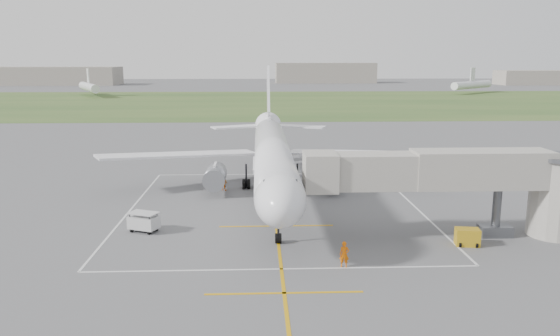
{
  "coord_description": "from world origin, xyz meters",
  "views": [
    {
      "loc": [
        -1.6,
        -55.93,
        14.43
      ],
      "look_at": [
        0.58,
        -4.0,
        4.0
      ],
      "focal_mm": 35.0,
      "sensor_mm": 36.0,
      "label": 1
    }
  ],
  "objects_px": {
    "gpu_unit": "(467,237)",
    "baggage_cart": "(144,222)",
    "ramp_worker_nose": "(344,255)",
    "ramp_worker_wing": "(224,183)",
    "jet_bridge": "(471,180)",
    "airliner": "(273,156)"
  },
  "relations": [
    {
      "from": "jet_bridge",
      "to": "ramp_worker_nose",
      "type": "xyz_separation_m",
      "value": [
        -11.28,
        -6.32,
        -3.81
      ]
    },
    {
      "from": "airliner",
      "to": "baggage_cart",
      "type": "bearing_deg",
      "value": -133.68
    },
    {
      "from": "ramp_worker_nose",
      "to": "ramp_worker_wing",
      "type": "bearing_deg",
      "value": 122.7
    },
    {
      "from": "jet_bridge",
      "to": "ramp_worker_nose",
      "type": "height_order",
      "value": "jet_bridge"
    },
    {
      "from": "baggage_cart",
      "to": "ramp_worker_nose",
      "type": "relative_size",
      "value": 1.49
    },
    {
      "from": "airliner",
      "to": "baggage_cart",
      "type": "relative_size",
      "value": 16.75
    },
    {
      "from": "airliner",
      "to": "baggage_cart",
      "type": "height_order",
      "value": "airliner"
    },
    {
      "from": "ramp_worker_wing",
      "to": "jet_bridge",
      "type": "bearing_deg",
      "value": 173.33
    },
    {
      "from": "jet_bridge",
      "to": "ramp_worker_wing",
      "type": "relative_size",
      "value": 14.19
    },
    {
      "from": "jet_bridge",
      "to": "ramp_worker_wing",
      "type": "height_order",
      "value": "jet_bridge"
    },
    {
      "from": "airliner",
      "to": "ramp_worker_nose",
      "type": "height_order",
      "value": "airliner"
    },
    {
      "from": "jet_bridge",
      "to": "baggage_cart",
      "type": "distance_m",
      "value": 27.4
    },
    {
      "from": "ramp_worker_nose",
      "to": "airliner",
      "type": "bearing_deg",
      "value": 112.14
    },
    {
      "from": "airliner",
      "to": "baggage_cart",
      "type": "xyz_separation_m",
      "value": [
        -11.29,
        -11.83,
        -3.53
      ]
    },
    {
      "from": "ramp_worker_nose",
      "to": "gpu_unit",
      "type": "bearing_deg",
      "value": 31.71
    },
    {
      "from": "airliner",
      "to": "jet_bridge",
      "type": "height_order",
      "value": "airliner"
    },
    {
      "from": "jet_bridge",
      "to": "ramp_worker_nose",
      "type": "distance_m",
      "value": 13.48
    },
    {
      "from": "gpu_unit",
      "to": "baggage_cart",
      "type": "bearing_deg",
      "value": 178.43
    },
    {
      "from": "gpu_unit",
      "to": "baggage_cart",
      "type": "xyz_separation_m",
      "value": [
        -26.13,
        4.6,
        0.19
      ]
    },
    {
      "from": "baggage_cart",
      "to": "ramp_worker_wing",
      "type": "relative_size",
      "value": 1.69
    },
    {
      "from": "baggage_cart",
      "to": "ramp_worker_nose",
      "type": "xyz_separation_m",
      "value": [
        15.73,
        -8.74,
        0.07
      ]
    },
    {
      "from": "airliner",
      "to": "gpu_unit",
      "type": "distance_m",
      "value": 22.44
    }
  ]
}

